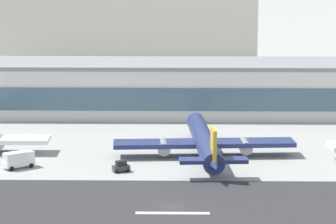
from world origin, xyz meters
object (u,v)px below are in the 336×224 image
object	(u,v)px
service_box_truck_1	(19,159)
service_baggage_tug_2	(121,167)
airliner_gold_tail_gate_1	(205,143)
distant_hotel_block	(125,14)
terminal_building	(193,88)

from	to	relation	value
service_box_truck_1	service_baggage_tug_2	xyz separation A→B (m)	(20.24, -2.53, -0.74)
service_baggage_tug_2	airliner_gold_tail_gate_1	bearing A→B (deg)	-168.98
distant_hotel_block	service_baggage_tug_2	world-z (taller)	distant_hotel_block
distant_hotel_block	service_box_truck_1	size ratio (longest dim) A/B	15.27
distant_hotel_block	service_baggage_tug_2	distance (m)	156.96
airliner_gold_tail_gate_1	service_baggage_tug_2	distance (m)	20.41
distant_hotel_block	service_box_truck_1	xyz separation A→B (m)	(-10.32, -153.06, -17.38)
distant_hotel_block	service_baggage_tug_2	xyz separation A→B (m)	(9.92, -155.60, -18.12)
airliner_gold_tail_gate_1	service_box_truck_1	xyz separation A→B (m)	(-36.55, -9.56, -1.29)
airliner_gold_tail_gate_1	service_baggage_tug_2	world-z (taller)	airliner_gold_tail_gate_1
airliner_gold_tail_gate_1	service_box_truck_1	distance (m)	37.80
airliner_gold_tail_gate_1	service_baggage_tug_2	xyz separation A→B (m)	(-16.32, -12.10, -2.03)
distant_hotel_block	service_baggage_tug_2	bearing A→B (deg)	-86.35
terminal_building	service_baggage_tug_2	bearing A→B (deg)	-103.52
airliner_gold_tail_gate_1	service_box_truck_1	world-z (taller)	airliner_gold_tail_gate_1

